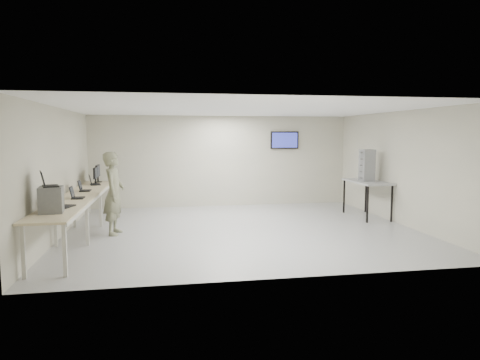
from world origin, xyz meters
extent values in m
cube|color=#989898|center=(0.00, 0.00, 0.00)|extent=(8.00, 7.00, 0.01)
cube|color=white|center=(0.00, 0.00, 2.80)|extent=(8.00, 7.00, 0.01)
cube|color=#B5B39F|center=(0.00, 3.50, 1.40)|extent=(8.00, 0.01, 2.80)
cube|color=#B5B39F|center=(0.00, -3.50, 1.40)|extent=(8.00, 0.01, 2.80)
cube|color=#B5B39F|center=(-4.00, 0.00, 1.40)|extent=(0.01, 7.00, 2.80)
cube|color=#B5B39F|center=(4.00, 0.00, 1.40)|extent=(0.01, 7.00, 2.80)
cube|color=black|center=(2.00, 3.48, 2.05)|extent=(0.15, 0.04, 0.15)
cube|color=black|center=(2.00, 3.44, 2.05)|extent=(0.90, 0.06, 0.55)
cube|color=#2B33A2|center=(2.00, 3.40, 2.05)|extent=(0.82, 0.01, 0.47)
cube|color=beige|center=(-3.60, 0.00, 0.88)|extent=(0.75, 6.00, 0.04)
cube|color=beige|center=(-3.23, 0.00, 0.85)|extent=(0.02, 6.00, 0.06)
cube|color=beige|center=(-3.90, -2.85, 0.43)|extent=(0.06, 0.06, 0.86)
cube|color=beige|center=(-3.30, -2.85, 0.43)|extent=(0.06, 0.06, 0.86)
cube|color=beige|center=(-3.90, -0.90, 0.43)|extent=(0.06, 0.06, 0.86)
cube|color=beige|center=(-3.30, -0.90, 0.43)|extent=(0.06, 0.06, 0.86)
cube|color=beige|center=(-3.90, 0.90, 0.43)|extent=(0.06, 0.06, 0.86)
cube|color=beige|center=(-3.30, 0.90, 0.43)|extent=(0.06, 0.06, 0.86)
cube|color=beige|center=(-3.90, 2.85, 0.43)|extent=(0.06, 0.06, 0.86)
cube|color=beige|center=(-3.30, 2.85, 0.43)|extent=(0.06, 0.06, 0.86)
cube|color=slate|center=(-3.65, -2.11, 1.12)|extent=(0.42, 0.47, 0.44)
cube|color=black|center=(-3.65, -2.11, 1.35)|extent=(0.34, 0.40, 0.02)
cube|color=black|center=(-3.77, -2.11, 1.49)|extent=(0.16, 0.33, 0.25)
cube|color=black|center=(-3.76, -2.11, 1.49)|extent=(0.13, 0.29, 0.20)
cube|color=black|center=(-3.57, -1.57, 0.91)|extent=(0.37, 0.44, 0.02)
cube|color=black|center=(-3.71, -1.57, 1.06)|extent=(0.17, 0.36, 0.27)
cube|color=black|center=(-3.69, -1.57, 1.06)|extent=(0.14, 0.32, 0.23)
cube|color=black|center=(-3.53, -0.48, 0.91)|extent=(0.24, 0.33, 0.02)
cube|color=black|center=(-3.65, -0.48, 1.04)|extent=(0.07, 0.31, 0.23)
cube|color=black|center=(-3.64, -0.48, 1.04)|extent=(0.05, 0.27, 0.19)
cube|color=black|center=(-3.60, 0.73, 0.91)|extent=(0.25, 0.33, 0.02)
cube|color=black|center=(-3.72, 0.73, 1.04)|extent=(0.07, 0.31, 0.23)
cube|color=black|center=(-3.71, 0.73, 1.04)|extent=(0.05, 0.27, 0.20)
cube|color=black|center=(-3.57, 2.00, 0.91)|extent=(0.32, 0.39, 0.02)
cube|color=black|center=(-3.70, 2.00, 1.05)|extent=(0.13, 0.33, 0.25)
cube|color=black|center=(-3.68, 2.00, 1.05)|extent=(0.11, 0.29, 0.21)
cylinder|color=black|center=(-3.60, 2.25, 0.91)|extent=(0.20, 0.20, 0.01)
cube|color=black|center=(-3.60, 2.25, 0.99)|extent=(0.04, 0.03, 0.16)
cube|color=black|center=(-3.60, 2.25, 1.19)|extent=(0.05, 0.45, 0.30)
cube|color=black|center=(-3.57, 2.25, 1.19)|extent=(0.00, 0.41, 0.26)
cylinder|color=black|center=(-3.60, 2.66, 0.91)|extent=(0.22, 0.22, 0.02)
cube|color=black|center=(-3.60, 2.66, 1.00)|extent=(0.04, 0.03, 0.17)
cube|color=black|center=(-3.60, 2.66, 1.22)|extent=(0.05, 0.49, 0.32)
cube|color=black|center=(-3.57, 2.66, 1.22)|extent=(0.00, 0.44, 0.28)
imported|color=#6D7253|center=(-2.87, 0.03, 0.92)|extent=(0.51, 0.72, 1.85)
cube|color=#999999|center=(3.60, 0.94, 0.96)|extent=(0.76, 1.64, 0.04)
cube|color=black|center=(3.27, 0.22, 0.47)|extent=(0.04, 0.04, 0.94)
cube|color=black|center=(3.27, 1.66, 0.47)|extent=(0.04, 0.04, 0.94)
cube|color=black|center=(3.93, 0.22, 0.47)|extent=(0.04, 0.04, 0.94)
cube|color=black|center=(3.93, 1.66, 0.47)|extent=(0.04, 0.04, 0.94)
cube|color=gray|center=(3.58, 0.94, 1.07)|extent=(0.32, 0.36, 0.17)
cube|color=gray|center=(3.58, 0.94, 1.24)|extent=(0.32, 0.36, 0.17)
cube|color=gray|center=(3.58, 0.94, 1.41)|extent=(0.32, 0.36, 0.17)
cube|color=gray|center=(3.58, 0.94, 1.57)|extent=(0.32, 0.36, 0.17)
cube|color=gray|center=(3.58, 0.94, 1.74)|extent=(0.32, 0.36, 0.17)
camera|label=1|loc=(-1.73, -9.71, 2.21)|focal=32.00mm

